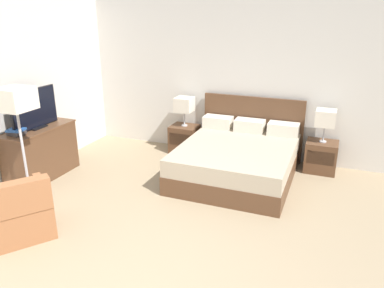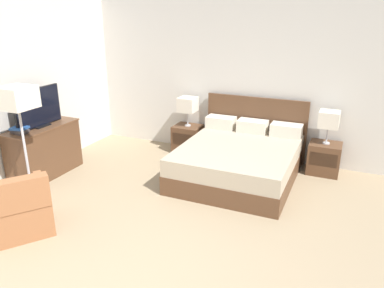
{
  "view_description": "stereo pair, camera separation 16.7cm",
  "coord_description": "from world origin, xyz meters",
  "px_view_note": "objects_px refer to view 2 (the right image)",
  "views": [
    {
      "loc": [
        1.63,
        -2.23,
        2.45
      ],
      "look_at": [
        -0.13,
        2.18,
        0.75
      ],
      "focal_mm": 35.0,
      "sensor_mm": 36.0,
      "label": 1
    },
    {
      "loc": [
        1.78,
        -2.16,
        2.45
      ],
      "look_at": [
        -0.13,
        2.18,
        0.75
      ],
      "focal_mm": 35.0,
      "sensor_mm": 36.0,
      "label": 2
    }
  ],
  "objects_px": {
    "nightstand_right": "(324,158)",
    "table_lamp_left": "(188,105)",
    "armchair_by_window": "(18,210)",
    "book_small_top": "(19,128)",
    "table_lamp_right": "(329,120)",
    "book_red_cover": "(19,132)",
    "dresser": "(44,150)",
    "nightstand_left": "(188,139)",
    "tv": "(38,108)",
    "bed": "(239,159)",
    "book_blue_cover": "(20,130)",
    "floor_lamp": "(18,104)"
  },
  "relations": [
    {
      "from": "table_lamp_right",
      "to": "tv",
      "type": "xyz_separation_m",
      "value": [
        -3.98,
        -1.83,
        0.2
      ]
    },
    {
      "from": "book_red_cover",
      "to": "armchair_by_window",
      "type": "relative_size",
      "value": 0.24
    },
    {
      "from": "armchair_by_window",
      "to": "dresser",
      "type": "bearing_deg",
      "value": 123.64
    },
    {
      "from": "nightstand_left",
      "to": "nightstand_right",
      "type": "distance_m",
      "value": 2.37
    },
    {
      "from": "table_lamp_left",
      "to": "tv",
      "type": "xyz_separation_m",
      "value": [
        -1.62,
        -1.83,
        0.2
      ]
    },
    {
      "from": "book_small_top",
      "to": "tv",
      "type": "bearing_deg",
      "value": 88.7
    },
    {
      "from": "nightstand_left",
      "to": "nightstand_right",
      "type": "bearing_deg",
      "value": 0.0
    },
    {
      "from": "table_lamp_left",
      "to": "armchair_by_window",
      "type": "xyz_separation_m",
      "value": [
        -0.7,
        -3.2,
        -0.6
      ]
    },
    {
      "from": "armchair_by_window",
      "to": "floor_lamp",
      "type": "height_order",
      "value": "floor_lamp"
    },
    {
      "from": "armchair_by_window",
      "to": "book_small_top",
      "type": "bearing_deg",
      "value": 132.95
    },
    {
      "from": "table_lamp_left",
      "to": "book_red_cover",
      "type": "height_order",
      "value": "table_lamp_left"
    },
    {
      "from": "nightstand_right",
      "to": "table_lamp_left",
      "type": "xyz_separation_m",
      "value": [
        -2.37,
        0.0,
        0.64
      ]
    },
    {
      "from": "book_small_top",
      "to": "bed",
      "type": "bearing_deg",
      "value": 28.34
    },
    {
      "from": "tv",
      "to": "book_blue_cover",
      "type": "distance_m",
      "value": 0.45
    },
    {
      "from": "table_lamp_left",
      "to": "book_small_top",
      "type": "relative_size",
      "value": 2.43
    },
    {
      "from": "nightstand_left",
      "to": "table_lamp_right",
      "type": "height_order",
      "value": "table_lamp_right"
    },
    {
      "from": "bed",
      "to": "nightstand_right",
      "type": "xyz_separation_m",
      "value": [
        1.18,
        0.69,
        -0.05
      ]
    },
    {
      "from": "book_red_cover",
      "to": "dresser",
      "type": "bearing_deg",
      "value": 87.11
    },
    {
      "from": "tv",
      "to": "armchair_by_window",
      "type": "bearing_deg",
      "value": -56.27
    },
    {
      "from": "tv",
      "to": "bed",
      "type": "bearing_deg",
      "value": 22.07
    },
    {
      "from": "table_lamp_right",
      "to": "book_red_cover",
      "type": "xyz_separation_m",
      "value": [
        -4.0,
        -2.21,
        -0.07
      ]
    },
    {
      "from": "nightstand_left",
      "to": "tv",
      "type": "distance_m",
      "value": 2.58
    },
    {
      "from": "book_small_top",
      "to": "table_lamp_right",
      "type": "bearing_deg",
      "value": 28.94
    },
    {
      "from": "table_lamp_left",
      "to": "armchair_by_window",
      "type": "distance_m",
      "value": 3.33
    },
    {
      "from": "table_lamp_left",
      "to": "dresser",
      "type": "relative_size",
      "value": 0.44
    },
    {
      "from": "book_red_cover",
      "to": "book_small_top",
      "type": "xyz_separation_m",
      "value": [
        0.01,
        0.0,
        0.06
      ]
    },
    {
      "from": "table_lamp_right",
      "to": "book_blue_cover",
      "type": "height_order",
      "value": "table_lamp_right"
    },
    {
      "from": "nightstand_left",
      "to": "dresser",
      "type": "height_order",
      "value": "dresser"
    },
    {
      "from": "dresser",
      "to": "table_lamp_left",
      "type": "bearing_deg",
      "value": 48.33
    },
    {
      "from": "bed",
      "to": "tv",
      "type": "relative_size",
      "value": 2.3
    },
    {
      "from": "table_lamp_left",
      "to": "book_red_cover",
      "type": "relative_size",
      "value": 2.29
    },
    {
      "from": "armchair_by_window",
      "to": "table_lamp_right",
      "type": "bearing_deg",
      "value": 46.25
    },
    {
      "from": "bed",
      "to": "armchair_by_window",
      "type": "height_order",
      "value": "bed"
    },
    {
      "from": "nightstand_left",
      "to": "tv",
      "type": "height_order",
      "value": "tv"
    },
    {
      "from": "book_small_top",
      "to": "dresser",
      "type": "bearing_deg",
      "value": 89.11
    },
    {
      "from": "table_lamp_right",
      "to": "bed",
      "type": "bearing_deg",
      "value": -149.68
    },
    {
      "from": "table_lamp_right",
      "to": "book_red_cover",
      "type": "distance_m",
      "value": 4.57
    },
    {
      "from": "dresser",
      "to": "book_red_cover",
      "type": "bearing_deg",
      "value": -92.89
    },
    {
      "from": "table_lamp_right",
      "to": "book_small_top",
      "type": "height_order",
      "value": "table_lamp_right"
    },
    {
      "from": "book_red_cover",
      "to": "nightstand_left",
      "type": "bearing_deg",
      "value": 53.39
    },
    {
      "from": "nightstand_left",
      "to": "nightstand_right",
      "type": "height_order",
      "value": "same"
    },
    {
      "from": "table_lamp_left",
      "to": "bed",
      "type": "bearing_deg",
      "value": -30.32
    },
    {
      "from": "table_lamp_left",
      "to": "book_small_top",
      "type": "bearing_deg",
      "value": -126.37
    },
    {
      "from": "dresser",
      "to": "floor_lamp",
      "type": "bearing_deg",
      "value": -57.56
    },
    {
      "from": "bed",
      "to": "nightstand_left",
      "type": "bearing_deg",
      "value": 149.73
    },
    {
      "from": "dresser",
      "to": "tv",
      "type": "relative_size",
      "value": 1.37
    },
    {
      "from": "book_red_cover",
      "to": "floor_lamp",
      "type": "relative_size",
      "value": 0.14
    },
    {
      "from": "nightstand_left",
      "to": "table_lamp_right",
      "type": "distance_m",
      "value": 2.45
    },
    {
      "from": "book_blue_cover",
      "to": "table_lamp_left",
      "type": "bearing_deg",
      "value": 53.56
    },
    {
      "from": "bed",
      "to": "table_lamp_right",
      "type": "height_order",
      "value": "bed"
    }
  ]
}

